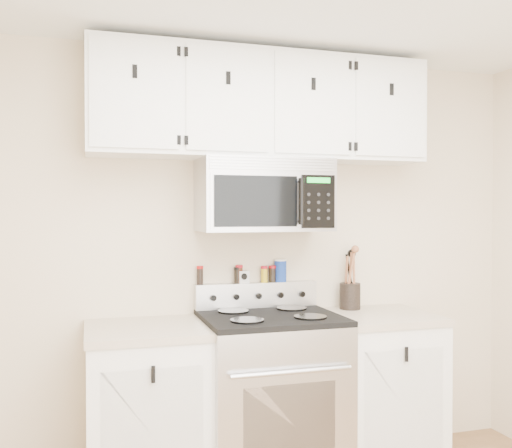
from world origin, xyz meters
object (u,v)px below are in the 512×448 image
at_px(range, 271,396).
at_px(microwave, 264,195).
at_px(utensil_crock, 350,294).
at_px(salt_canister, 280,270).

distance_m(range, microwave, 1.15).
distance_m(utensil_crock, salt_canister, 0.47).
xyz_separation_m(microwave, salt_canister, (0.16, 0.16, -0.46)).
xyz_separation_m(range, salt_canister, (0.16, 0.28, 0.68)).
relative_size(utensil_crock, salt_canister, 2.73).
bearing_deg(microwave, range, -90.23).
relative_size(range, utensil_crock, 2.89).
relative_size(microwave, salt_canister, 5.46).
bearing_deg(salt_canister, range, -118.92).
bearing_deg(range, utensil_crock, 19.82).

